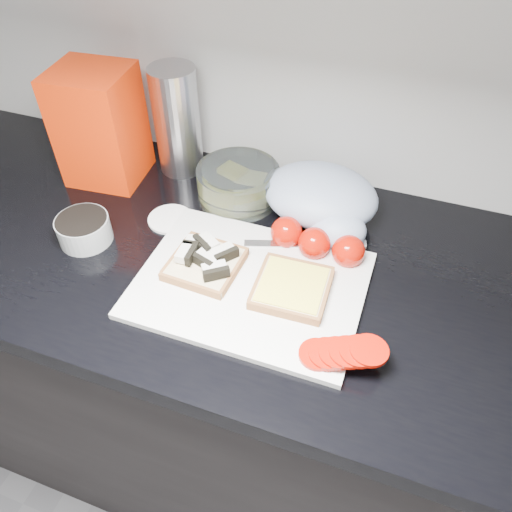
{
  "coord_description": "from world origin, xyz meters",
  "views": [
    {
      "loc": [
        0.35,
        0.57,
        1.57
      ],
      "look_at": [
        0.14,
        1.16,
        0.95
      ],
      "focal_mm": 35.0,
      "sensor_mm": 36.0,
      "label": 1
    }
  ],
  "objects_px": {
    "cutting_board": "(250,284)",
    "glass_bowl": "(238,184)",
    "bread_bag": "(100,126)",
    "steel_canister": "(177,121)"
  },
  "relations": [
    {
      "from": "bread_bag",
      "to": "steel_canister",
      "type": "relative_size",
      "value": 1.03
    },
    {
      "from": "bread_bag",
      "to": "steel_canister",
      "type": "xyz_separation_m",
      "value": [
        0.14,
        0.08,
        -0.0
      ]
    },
    {
      "from": "glass_bowl",
      "to": "bread_bag",
      "type": "bearing_deg",
      "value": -176.84
    },
    {
      "from": "glass_bowl",
      "to": "cutting_board",
      "type": "bearing_deg",
      "value": -64.14
    },
    {
      "from": "cutting_board",
      "to": "glass_bowl",
      "type": "xyz_separation_m",
      "value": [
        -0.11,
        0.23,
        0.03
      ]
    },
    {
      "from": "steel_canister",
      "to": "bread_bag",
      "type": "bearing_deg",
      "value": -150.89
    },
    {
      "from": "cutting_board",
      "to": "glass_bowl",
      "type": "relative_size",
      "value": 2.29
    },
    {
      "from": "bread_bag",
      "to": "steel_canister",
      "type": "distance_m",
      "value": 0.16
    },
    {
      "from": "cutting_board",
      "to": "bread_bag",
      "type": "xyz_separation_m",
      "value": [
        -0.42,
        0.22,
        0.12
      ]
    },
    {
      "from": "cutting_board",
      "to": "bread_bag",
      "type": "relative_size",
      "value": 1.63
    }
  ]
}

